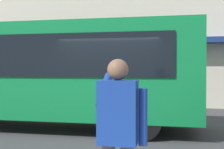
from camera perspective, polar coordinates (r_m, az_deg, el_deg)
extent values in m
plane|color=#38383A|center=(8.45, 0.09, -10.95)|extent=(60.00, 60.00, 0.00)
cube|color=navy|center=(14.45, 19.24, 5.90)|extent=(4.40, 1.10, 0.24)
cube|color=#0F7238|center=(9.53, -11.98, 0.68)|extent=(9.00, 2.50, 2.60)
cube|color=black|center=(8.40, -15.50, 3.36)|extent=(7.60, 0.06, 1.10)
cylinder|color=black|center=(9.92, 6.91, -6.24)|extent=(1.00, 0.28, 1.00)
cylinder|color=black|center=(7.75, 5.42, -8.27)|extent=(1.00, 0.28, 1.00)
cube|color=navy|center=(3.25, 1.09, -6.88)|extent=(0.40, 0.24, 0.66)
sphere|color=brown|center=(3.22, 1.09, 0.90)|extent=(0.22, 0.22, 0.22)
cylinder|color=navy|center=(3.22, 5.67, -7.69)|extent=(0.09, 0.09, 0.58)
cylinder|color=navy|center=(3.42, -1.36, -2.78)|extent=(0.09, 0.48, 0.37)
cube|color=black|center=(3.54, 0.43, 0.58)|extent=(0.07, 0.01, 0.14)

